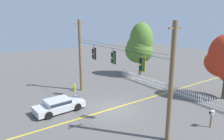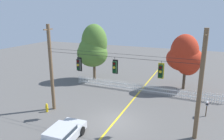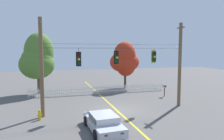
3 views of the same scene
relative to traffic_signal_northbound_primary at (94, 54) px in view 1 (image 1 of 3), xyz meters
name	(u,v)px [view 1 (image 1 of 3)]	position (x,y,z in m)	size (l,w,h in m)	color
ground	(113,108)	(3.27, -0.01, -4.55)	(80.00, 80.00, 0.00)	#565451
lane_centerline_stripe	(113,108)	(3.27, -0.01, -4.54)	(0.16, 36.00, 0.01)	gold
signal_support_span	(113,66)	(3.27, -0.01, -0.58)	(12.65, 1.10, 7.80)	brown
traffic_signal_northbound_primary	(94,54)	(0.00, 0.00, 0.00)	(0.43, 0.38, 1.49)	black
traffic_signal_eastbound_side	(113,58)	(3.24, 0.00, 0.10)	(0.43, 0.38, 1.36)	black
traffic_signal_northbound_secondary	(142,64)	(6.76, 0.00, 0.15)	(0.43, 0.38, 1.33)	black
white_picket_fence	(170,89)	(3.58, 7.39, -4.04)	(16.64, 0.06, 1.00)	white
autumn_maple_near_fence	(140,46)	(-3.72, 9.45, -0.34)	(4.11, 3.58, 7.39)	brown
parked_car	(59,105)	(1.01, -4.22, -3.94)	(2.10, 4.38, 1.15)	#B7BABF
fire_hydrant	(75,87)	(-3.10, -0.77, -4.15)	(0.38, 0.22, 0.80)	gold
roadside_mailbox	(212,113)	(10.19, 3.93, -3.43)	(0.25, 0.44, 1.37)	brown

